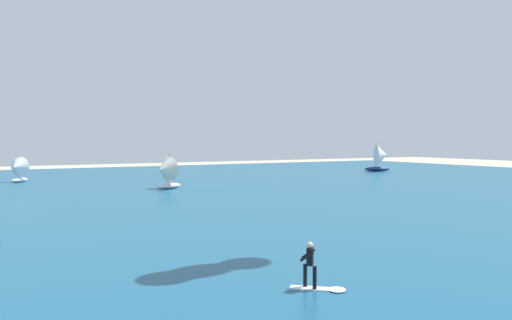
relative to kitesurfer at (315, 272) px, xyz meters
name	(u,v)px	position (x,y,z in m)	size (l,w,h in m)	color
ocean	(68,193)	(-1.63, 38.94, -0.65)	(160.00, 90.00, 0.10)	navy
kitesurfer	(315,272)	(0.00, 0.00, 0.00)	(1.83, 1.72, 1.67)	white
sailboat_far_left	(17,169)	(-4.87, 54.59, 1.00)	(3.00, 3.14, 3.50)	silver
sailboat_mid_right	(381,158)	(49.11, 49.02, 1.66)	(4.42, 3.94, 4.94)	navy
sailboat_anchored_offshore	(165,172)	(7.92, 37.52, 1.16)	(3.42, 3.04, 3.85)	silver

